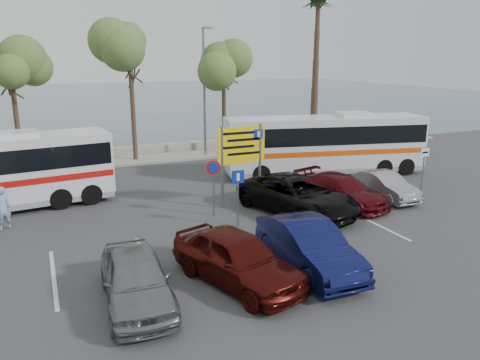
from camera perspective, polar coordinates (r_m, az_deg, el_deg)
name	(u,v)px	position (r m, az deg, el deg)	size (l,w,h in m)	color
ground	(251,232)	(17.73, 1.37, -6.40)	(120.00, 120.00, 0.00)	#37373A
kerb_strip	(159,158)	(30.47, -9.81, 2.64)	(44.00, 2.40, 0.15)	gray
seawall	(152,149)	(32.33, -10.69, 3.71)	(48.00, 0.80, 0.60)	#9E967E
sea	(84,100)	(75.56, -18.45, 9.28)	(140.00, 140.00, 0.00)	#3B515E
tree_left	(10,64)	(28.98, -26.26, 12.57)	(3.20, 3.20, 7.20)	#382619
tree_mid	(130,52)	(29.48, -13.32, 14.95)	(3.20, 3.20, 8.00)	#382619
tree_right	(224,60)	(31.16, -2.02, 14.41)	(3.20, 3.20, 7.40)	#382619
palm_tree	(318,4)	(34.53, 9.52, 20.42)	(4.80, 4.80, 11.20)	#382619
street_lamp_right	(205,86)	(30.24, -4.34, 11.38)	(0.45, 1.15, 8.01)	slate
direction_sign	(241,152)	(20.24, 0.17, 3.48)	(2.20, 0.12, 3.60)	slate
sign_no_stop	(213,179)	(19.12, -3.25, 0.14)	(0.60, 0.08, 2.35)	slate
sign_parking	(238,190)	(17.86, -0.26, -1.25)	(0.50, 0.07, 2.25)	slate
sign_taxi	(424,164)	(24.04, 21.49, 1.81)	(0.50, 0.07, 2.20)	slate
lane_markings	(234,247)	(16.45, -0.79, -8.13)	(12.02, 4.20, 0.01)	silver
coach_bus_right	(325,146)	(26.35, 10.28, 4.07)	(11.26, 4.69, 3.43)	silver
car_silver_a	(136,279)	(12.96, -12.56, -11.67)	(1.70, 4.23, 1.44)	slate
car_blue	(309,246)	(14.74, 8.35, -7.95)	(1.59, 4.57, 1.51)	#0E1344
car_maroon	(342,190)	(21.24, 12.28, -1.22)	(1.86, 4.57, 1.33)	#520D13
car_red	(237,258)	(13.70, -0.33, -9.50)	(1.84, 4.59, 1.56)	#460E0A
suv_black	(297,195)	(19.75, 7.01, -1.87)	(2.58, 5.59, 1.55)	black
car_silver_b	(384,185)	(22.71, 17.20, -0.64)	(1.29, 3.70, 1.22)	#929297
pedestrian_near	(2,208)	(19.91, -27.02, -3.07)	(0.62, 0.41, 1.71)	#87A5C5
pedestrian_far	(288,190)	(20.26, 5.85, -1.23)	(0.81, 0.63, 1.67)	#34384E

